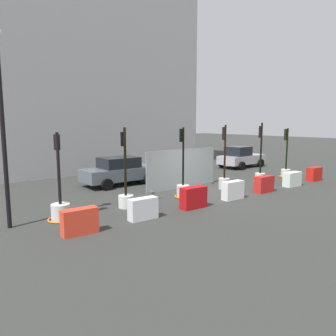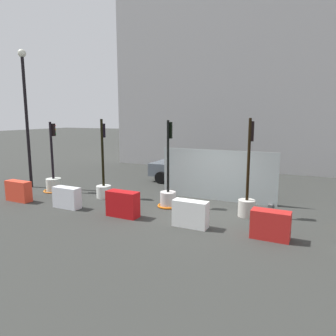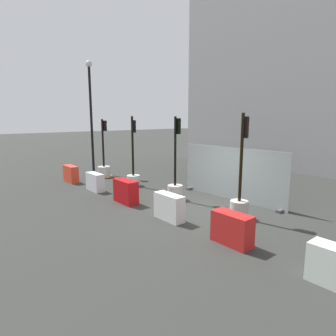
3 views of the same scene
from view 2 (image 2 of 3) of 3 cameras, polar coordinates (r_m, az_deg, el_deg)
The scene contains 14 objects.
ground_plane at distance 11.16m, azimuth 6.37°, elevation -8.30°, with size 120.00×120.00×0.00m, color #323330.
traffic_light_0 at distance 15.12m, azimuth -20.03°, elevation -2.13°, with size 0.93×0.93×3.13m.
traffic_light_1 at distance 13.39m, azimuth -11.60°, elevation -2.70°, with size 0.61×0.61×3.26m.
traffic_light_2 at distance 11.83m, azimuth 0.03°, elevation -4.55°, with size 0.80×0.80×3.24m.
traffic_light_3 at distance 11.02m, azimuth 14.16°, elevation -5.09°, with size 0.57×0.57×3.33m.
construction_barrier_0 at distance 13.98m, azimuth -25.47°, elevation -3.79°, with size 1.14×0.43×0.82m.
construction_barrier_1 at distance 12.32m, azimuth -17.87°, elevation -5.12°, with size 1.09×0.44×0.78m.
construction_barrier_2 at distance 10.83m, azimuth -8.20°, elevation -6.48°, with size 1.13×0.49×0.88m.
construction_barrier_3 at distance 9.79m, azimuth 4.08°, elevation -8.29°, with size 1.11×0.43×0.83m.
construction_barrier_4 at distance 9.30m, azimuth 18.08°, elevation -9.78°, with size 1.07×0.50×0.81m.
car_grey_saloon at distance 16.15m, azimuth 4.27°, elevation 0.11°, with size 4.19×2.17×1.55m.
building_main_facade at distance 24.23m, azimuth 15.19°, elevation 19.72°, with size 17.82×8.63×15.60m.
street_lamp_post at distance 16.19m, azimuth -24.41°, elevation 10.45°, with size 0.36×0.36×6.35m.
site_fence_panel at distance 12.79m, azimuth 8.94°, elevation -1.50°, with size 4.69×0.50×2.05m.
Camera 2 is at (3.21, -10.13, 3.40)m, focal length 33.61 mm.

